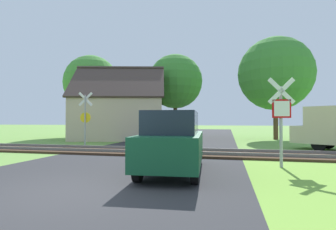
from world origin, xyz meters
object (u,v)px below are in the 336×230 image
(tree_center, at_px, (175,82))
(tree_left, at_px, (91,83))
(stop_sign_near, at_px, (281,115))
(parked_car, at_px, (173,142))
(tree_right, at_px, (275,74))
(house, at_px, (121,116))
(crossing_sign_far, at_px, (85,115))

(tree_center, relative_size, tree_left, 1.00)
(stop_sign_near, distance_m, parked_car, 3.70)
(tree_left, xyz_separation_m, parked_car, (11.27, -15.42, -4.30))
(tree_right, bearing_deg, house, -170.80)
(tree_center, relative_size, tree_right, 0.95)
(house, relative_size, tree_left, 1.10)
(tree_center, height_order, tree_right, tree_right)
(stop_sign_near, distance_m, tree_right, 14.04)
(tree_right, xyz_separation_m, tree_left, (-16.62, 0.46, -0.11))
(tree_right, distance_m, parked_car, 16.49)
(tree_left, bearing_deg, stop_sign_near, -43.67)
(house, bearing_deg, tree_left, 134.60)
(stop_sign_near, relative_size, crossing_sign_far, 0.89)
(parked_car, bearing_deg, stop_sign_near, 21.35)
(house, relative_size, tree_right, 1.04)
(stop_sign_near, bearing_deg, tree_right, -109.23)
(crossing_sign_far, relative_size, tree_center, 0.42)
(stop_sign_near, relative_size, tree_left, 0.37)
(stop_sign_near, distance_m, crossing_sign_far, 11.50)
(stop_sign_near, bearing_deg, house, -57.87)
(tree_center, bearing_deg, tree_left, -169.42)
(tree_right, xyz_separation_m, parked_car, (-5.36, -14.96, -4.41))
(house, distance_m, tree_right, 13.13)
(tree_left, height_order, parked_car, tree_left)
(crossing_sign_far, distance_m, parked_car, 9.83)
(tree_right, bearing_deg, parked_car, -109.70)
(stop_sign_near, height_order, tree_right, tree_right)
(crossing_sign_far, distance_m, house, 6.01)
(house, bearing_deg, crossing_sign_far, -101.88)
(crossing_sign_far, height_order, tree_center, tree_center)
(stop_sign_near, bearing_deg, parked_car, 15.13)
(stop_sign_near, bearing_deg, crossing_sign_far, -38.20)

